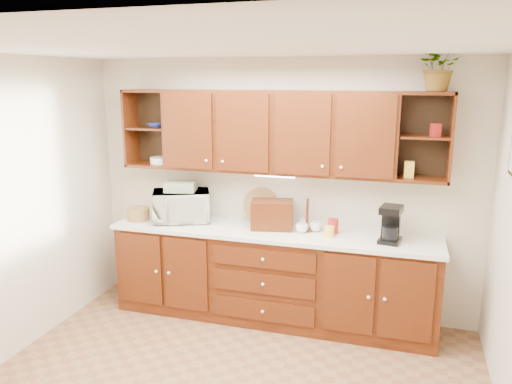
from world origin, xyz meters
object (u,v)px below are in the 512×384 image
Objects in this scene: bread_box at (272,215)px; coffee_maker at (391,224)px; potted_plant at (440,66)px; microwave at (181,206)px.

coffee_maker is at bearing -15.43° from bread_box.
bread_box is 2.04m from potted_plant.
coffee_maker is 0.80× the size of potted_plant.
microwave is at bearing -178.94° from potted_plant.
bread_box is at bearing -24.14° from microwave.
potted_plant is at bearing 29.03° from coffee_maker.
coffee_maker is at bearing -160.42° from potted_plant.
microwave is 0.98m from bread_box.
coffee_maker is (2.12, -0.07, 0.00)m from microwave.
coffee_maker is at bearing -26.61° from microwave.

